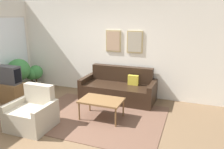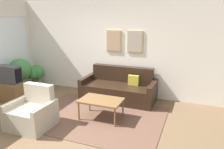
{
  "view_description": "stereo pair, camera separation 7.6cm",
  "coord_description": "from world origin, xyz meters",
  "px_view_note": "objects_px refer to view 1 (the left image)",
  "views": [
    {
      "loc": [
        2.53,
        -3.37,
        2.24
      ],
      "look_at": [
        0.72,
        1.44,
        0.85
      ],
      "focal_mm": 35.0,
      "sensor_mm": 36.0,
      "label": 1
    },
    {
      "loc": [
        2.6,
        -3.35,
        2.24
      ],
      "look_at": [
        0.72,
        1.44,
        0.85
      ],
      "focal_mm": 35.0,
      "sensor_mm": 36.0,
      "label": 2
    }
  ],
  "objects_px": {
    "potted_plant_tall": "(19,71)",
    "coffee_table": "(102,101)",
    "couch": "(119,89)",
    "tv": "(8,75)",
    "armchair": "(33,114)"
  },
  "relations": [
    {
      "from": "potted_plant_tall",
      "to": "coffee_table",
      "type": "bearing_deg",
      "value": -14.56
    },
    {
      "from": "armchair",
      "to": "potted_plant_tall",
      "type": "distance_m",
      "value": 2.47
    },
    {
      "from": "armchair",
      "to": "tv",
      "type": "bearing_deg",
      "value": 130.9
    },
    {
      "from": "armchair",
      "to": "potted_plant_tall",
      "type": "bearing_deg",
      "value": 120.63
    },
    {
      "from": "coffee_table",
      "to": "potted_plant_tall",
      "type": "distance_m",
      "value": 3.11
    },
    {
      "from": "tv",
      "to": "armchair",
      "type": "distance_m",
      "value": 1.85
    },
    {
      "from": "couch",
      "to": "tv",
      "type": "height_order",
      "value": "tv"
    },
    {
      "from": "armchair",
      "to": "potted_plant_tall",
      "type": "relative_size",
      "value": 0.84
    },
    {
      "from": "couch",
      "to": "coffee_table",
      "type": "height_order",
      "value": "couch"
    },
    {
      "from": "tv",
      "to": "potted_plant_tall",
      "type": "height_order",
      "value": "potted_plant_tall"
    },
    {
      "from": "coffee_table",
      "to": "tv",
      "type": "xyz_separation_m",
      "value": [
        -2.71,
        0.09,
        0.32
      ]
    },
    {
      "from": "tv",
      "to": "potted_plant_tall",
      "type": "distance_m",
      "value": 0.75
    },
    {
      "from": "coffee_table",
      "to": "couch",
      "type": "bearing_deg",
      "value": 91.09
    },
    {
      "from": "couch",
      "to": "tv",
      "type": "xyz_separation_m",
      "value": [
        -2.69,
        -1.15,
        0.44
      ]
    },
    {
      "from": "couch",
      "to": "potted_plant_tall",
      "type": "distance_m",
      "value": 3.03
    }
  ]
}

